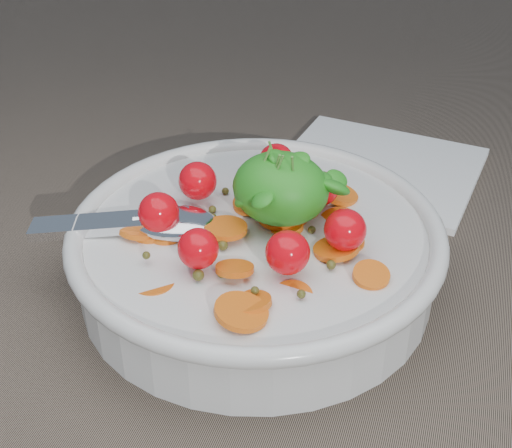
% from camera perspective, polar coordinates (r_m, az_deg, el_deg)
% --- Properties ---
extents(ground, '(6.00, 6.00, 0.00)m').
position_cam_1_polar(ground, '(0.55, -2.08, -4.05)').
color(ground, '#736252').
rests_on(ground, ground).
extents(bowl, '(0.29, 0.27, 0.12)m').
position_cam_1_polar(bowl, '(0.52, 0.01, -2.04)').
color(bowl, silver).
rests_on(bowl, ground).
extents(napkin, '(0.20, 0.18, 0.01)m').
position_cam_1_polar(napkin, '(0.69, 9.73, 4.42)').
color(napkin, white).
rests_on(napkin, ground).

